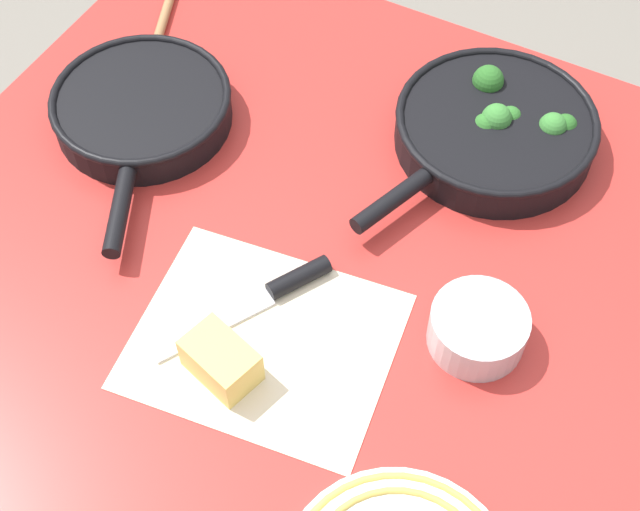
# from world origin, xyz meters

# --- Properties ---
(ground_plane) EXTENTS (14.00, 14.00, 0.00)m
(ground_plane) POSITION_xyz_m (0.00, 0.00, 0.00)
(ground_plane) COLOR slate
(dining_table_red) EXTENTS (1.13, 1.02, 0.75)m
(dining_table_red) POSITION_xyz_m (0.00, 0.00, 0.67)
(dining_table_red) COLOR #B72D28
(dining_table_red) RESTS_ON ground_plane
(skillet_broccoli) EXTENTS (0.28, 0.40, 0.07)m
(skillet_broccoli) POSITION_xyz_m (-0.12, -0.30, 0.78)
(skillet_broccoli) COLOR black
(skillet_broccoli) RESTS_ON dining_table_red
(skillet_eggs) EXTENTS (0.26, 0.37, 0.05)m
(skillet_eggs) POSITION_xyz_m (0.34, -0.10, 0.78)
(skillet_eggs) COLOR black
(skillet_eggs) RESTS_ON dining_table_red
(wooden_spoon) EXTENTS (0.17, 0.36, 0.02)m
(wooden_spoon) POSITION_xyz_m (0.41, -0.23, 0.76)
(wooden_spoon) COLOR #996B42
(wooden_spoon) RESTS_ON dining_table_red
(parchment_sheet) EXTENTS (0.34, 0.29, 0.00)m
(parchment_sheet) POSITION_xyz_m (0.01, 0.13, 0.75)
(parchment_sheet) COLOR beige
(parchment_sheet) RESTS_ON dining_table_red
(grater_knife) EXTENTS (0.15, 0.23, 0.02)m
(grater_knife) POSITION_xyz_m (0.03, 0.08, 0.76)
(grater_knife) COLOR silver
(grater_knife) RESTS_ON dining_table_red
(cheese_block) EXTENTS (0.10, 0.08, 0.05)m
(cheese_block) POSITION_xyz_m (0.03, 0.19, 0.78)
(cheese_block) COLOR #E0C15B
(cheese_block) RESTS_ON dining_table_red
(prep_bowl_steel) EXTENTS (0.12, 0.12, 0.05)m
(prep_bowl_steel) POSITION_xyz_m (-0.22, 0.01, 0.78)
(prep_bowl_steel) COLOR #B7B7BC
(prep_bowl_steel) RESTS_ON dining_table_red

